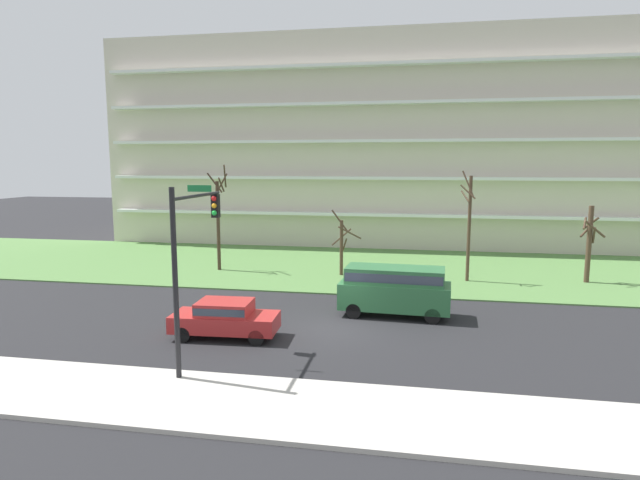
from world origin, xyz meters
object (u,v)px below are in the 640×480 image
(tree_far_left, at_px, (219,219))
(tree_right, at_px, (589,242))
(tree_left, at_px, (342,244))
(van_green_center_left, at_px, (395,287))
(traffic_signal_mast, at_px, (191,247))
(tree_center, at_px, (469,225))
(sedan_red_near_left, at_px, (225,317))

(tree_far_left, relative_size, tree_right, 1.51)
(tree_left, height_order, van_green_center_left, tree_left)
(van_green_center_left, distance_m, traffic_signal_mast, 10.74)
(tree_center, bearing_deg, tree_far_left, 177.99)
(tree_left, xyz_separation_m, van_green_center_left, (3.72, -8.45, -0.69))
(tree_left, relative_size, tree_center, 0.64)
(van_green_center_left, bearing_deg, traffic_signal_mast, 52.37)
(tree_right, distance_m, sedan_red_near_left, 22.61)
(van_green_center_left, bearing_deg, tree_far_left, -32.39)
(tree_right, xyz_separation_m, traffic_signal_mast, (-17.95, -16.86, 1.81))
(tree_center, relative_size, traffic_signal_mast, 1.05)
(tree_right, bearing_deg, van_green_center_left, -141.00)
(tree_far_left, distance_m, sedan_red_near_left, 14.47)
(tree_center, height_order, van_green_center_left, tree_center)
(sedan_red_near_left, bearing_deg, tree_right, 34.02)
(tree_far_left, height_order, sedan_red_near_left, tree_far_left)
(tree_right, relative_size, sedan_red_near_left, 1.06)
(tree_far_left, height_order, traffic_signal_mast, tree_far_left)
(tree_far_left, relative_size, traffic_signal_mast, 1.10)
(sedan_red_near_left, bearing_deg, tree_center, 46.30)
(tree_left, xyz_separation_m, tree_center, (7.78, -0.32, 1.43))
(sedan_red_near_left, height_order, traffic_signal_mast, traffic_signal_mast)
(tree_center, height_order, sedan_red_near_left, tree_center)
(tree_right, xyz_separation_m, sedan_red_near_left, (-18.02, -13.56, -1.68))
(tree_far_left, relative_size, van_green_center_left, 1.35)
(tree_right, height_order, sedan_red_near_left, tree_right)
(van_green_center_left, bearing_deg, tree_left, -62.93)
(tree_center, xyz_separation_m, traffic_signal_mast, (-10.82, -15.93, 0.85))
(sedan_red_near_left, distance_m, traffic_signal_mast, 4.81)
(tree_right, xyz_separation_m, van_green_center_left, (-11.19, -9.06, -1.16))
(sedan_red_near_left, relative_size, traffic_signal_mast, 0.69)
(tree_center, bearing_deg, tree_right, 7.41)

